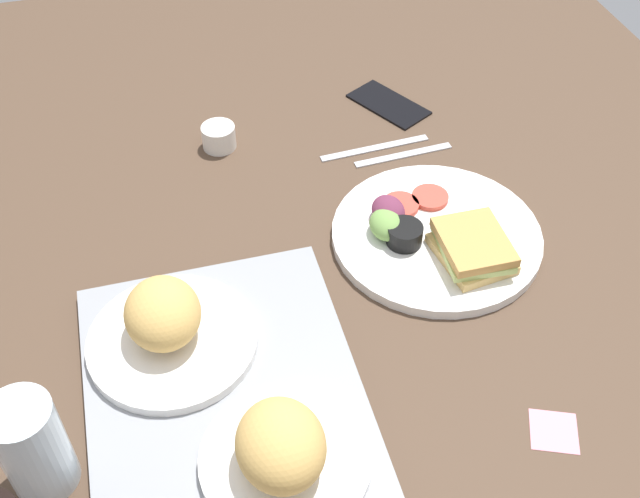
{
  "coord_description": "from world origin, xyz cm",
  "views": [
    {
      "loc": [
        -71.23,
        22.82,
        80.58
      ],
      "look_at": [
        2.0,
        3.0,
        4.0
      ],
      "focal_mm": 43.61,
      "sensor_mm": 36.0,
      "label": 1
    }
  ],
  "objects_px": {
    "bread_plate_near": "(283,450)",
    "bread_plate_far": "(167,326)",
    "knife": "(375,148)",
    "drinking_glass": "(33,447)",
    "plate_with_salad": "(436,235)",
    "fork": "(403,154)",
    "serving_tray": "(227,403)",
    "espresso_cup": "(219,137)",
    "cell_phone": "(388,103)",
    "sticky_note": "(554,431)"
  },
  "relations": [
    {
      "from": "serving_tray",
      "to": "plate_with_salad",
      "type": "xyz_separation_m",
      "value": [
        0.2,
        -0.35,
        0.01
      ]
    },
    {
      "from": "sticky_note",
      "to": "drinking_glass",
      "type": "bearing_deg",
      "value": 80.68
    },
    {
      "from": "bread_plate_near",
      "to": "sticky_note",
      "type": "distance_m",
      "value": 0.33
    },
    {
      "from": "serving_tray",
      "to": "drinking_glass",
      "type": "height_order",
      "value": "drinking_glass"
    },
    {
      "from": "plate_with_salad",
      "to": "knife",
      "type": "relative_size",
      "value": 1.62
    },
    {
      "from": "plate_with_salad",
      "to": "espresso_cup",
      "type": "distance_m",
      "value": 0.41
    },
    {
      "from": "serving_tray",
      "to": "knife",
      "type": "height_order",
      "value": "serving_tray"
    },
    {
      "from": "bread_plate_near",
      "to": "espresso_cup",
      "type": "xyz_separation_m",
      "value": [
        0.62,
        -0.03,
        -0.03
      ]
    },
    {
      "from": "fork",
      "to": "sticky_note",
      "type": "bearing_deg",
      "value": 86.57
    },
    {
      "from": "bread_plate_near",
      "to": "knife",
      "type": "bearing_deg",
      "value": -27.68
    },
    {
      "from": "plate_with_salad",
      "to": "drinking_glass",
      "type": "relative_size",
      "value": 2.29
    },
    {
      "from": "espresso_cup",
      "to": "knife",
      "type": "bearing_deg",
      "value": -106.55
    },
    {
      "from": "plate_with_salad",
      "to": "knife",
      "type": "distance_m",
      "value": 0.24
    },
    {
      "from": "drinking_glass",
      "to": "espresso_cup",
      "type": "xyz_separation_m",
      "value": [
        0.55,
        -0.29,
        -0.05
      ]
    },
    {
      "from": "espresso_cup",
      "to": "cell_phone",
      "type": "bearing_deg",
      "value": -82.83
    },
    {
      "from": "cell_phone",
      "to": "sticky_note",
      "type": "relative_size",
      "value": 2.57
    },
    {
      "from": "bread_plate_near",
      "to": "knife",
      "type": "distance_m",
      "value": 0.61
    },
    {
      "from": "espresso_cup",
      "to": "fork",
      "type": "bearing_deg",
      "value": -109.78
    },
    {
      "from": "fork",
      "to": "cell_phone",
      "type": "xyz_separation_m",
      "value": [
        0.14,
        -0.02,
        0.0
      ]
    },
    {
      "from": "espresso_cup",
      "to": "cell_phone",
      "type": "height_order",
      "value": "espresso_cup"
    },
    {
      "from": "bread_plate_far",
      "to": "plate_with_salad",
      "type": "distance_m",
      "value": 0.41
    },
    {
      "from": "espresso_cup",
      "to": "fork",
      "type": "relative_size",
      "value": 0.33
    },
    {
      "from": "bread_plate_near",
      "to": "plate_with_salad",
      "type": "xyz_separation_m",
      "value": [
        0.3,
        -0.3,
        -0.04
      ]
    },
    {
      "from": "fork",
      "to": "sticky_note",
      "type": "xyz_separation_m",
      "value": [
        -0.54,
        0.0,
        -0.0
      ]
    },
    {
      "from": "serving_tray",
      "to": "fork",
      "type": "xyz_separation_m",
      "value": [
        0.41,
        -0.37,
        -0.01
      ]
    },
    {
      "from": "cell_phone",
      "to": "drinking_glass",
      "type": "bearing_deg",
      "value": 105.42
    },
    {
      "from": "cell_phone",
      "to": "bread_plate_far",
      "type": "bearing_deg",
      "value": 106.09
    },
    {
      "from": "plate_with_salad",
      "to": "sticky_note",
      "type": "xyz_separation_m",
      "value": [
        -0.33,
        -0.02,
        -0.02
      ]
    },
    {
      "from": "fork",
      "to": "cell_phone",
      "type": "distance_m",
      "value": 0.15
    },
    {
      "from": "fork",
      "to": "serving_tray",
      "type": "bearing_deg",
      "value": 44.48
    },
    {
      "from": "bread_plate_near",
      "to": "fork",
      "type": "height_order",
      "value": "bread_plate_near"
    },
    {
      "from": "plate_with_salad",
      "to": "serving_tray",
      "type": "bearing_deg",
      "value": 119.99
    },
    {
      "from": "plate_with_salad",
      "to": "drinking_glass",
      "type": "distance_m",
      "value": 0.61
    },
    {
      "from": "plate_with_salad",
      "to": "fork",
      "type": "height_order",
      "value": "plate_with_salad"
    },
    {
      "from": "bread_plate_near",
      "to": "bread_plate_far",
      "type": "height_order",
      "value": "bread_plate_near"
    },
    {
      "from": "knife",
      "to": "sticky_note",
      "type": "distance_m",
      "value": 0.57
    },
    {
      "from": "knife",
      "to": "drinking_glass",
      "type": "bearing_deg",
      "value": 37.97
    },
    {
      "from": "serving_tray",
      "to": "knife",
      "type": "distance_m",
      "value": 0.55
    },
    {
      "from": "bread_plate_near",
      "to": "bread_plate_far",
      "type": "xyz_separation_m",
      "value": [
        0.21,
        0.1,
        -0.0
      ]
    },
    {
      "from": "knife",
      "to": "serving_tray",
      "type": "bearing_deg",
      "value": 49.59
    },
    {
      "from": "bread_plate_far",
      "to": "cell_phone",
      "type": "height_order",
      "value": "bread_plate_far"
    },
    {
      "from": "serving_tray",
      "to": "sticky_note",
      "type": "xyz_separation_m",
      "value": [
        -0.13,
        -0.37,
        -0.01
      ]
    },
    {
      "from": "cell_phone",
      "to": "bread_plate_near",
      "type": "bearing_deg",
      "value": 123.29
    },
    {
      "from": "serving_tray",
      "to": "sticky_note",
      "type": "bearing_deg",
      "value": -110.13
    },
    {
      "from": "sticky_note",
      "to": "cell_phone",
      "type": "bearing_deg",
      "value": -2.08
    },
    {
      "from": "serving_tray",
      "to": "espresso_cup",
      "type": "relative_size",
      "value": 8.04
    },
    {
      "from": "bread_plate_far",
      "to": "fork",
      "type": "relative_size",
      "value": 1.27
    },
    {
      "from": "drinking_glass",
      "to": "cell_phone",
      "type": "relative_size",
      "value": 0.93
    },
    {
      "from": "bread_plate_far",
      "to": "knife",
      "type": "relative_size",
      "value": 1.14
    },
    {
      "from": "plate_with_salad",
      "to": "fork",
      "type": "distance_m",
      "value": 0.21
    }
  ]
}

